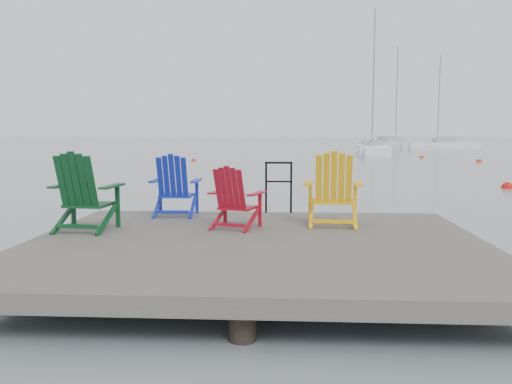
# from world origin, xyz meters

# --- Properties ---
(ground) EXTENTS (400.00, 400.00, 0.00)m
(ground) POSITION_xyz_m (0.00, 0.00, 0.00)
(ground) COLOR slate
(ground) RESTS_ON ground
(dock) EXTENTS (6.00, 5.00, 1.40)m
(dock) POSITION_xyz_m (0.00, 0.00, 0.35)
(dock) COLOR #2E2C29
(dock) RESTS_ON ground
(handrail) EXTENTS (0.48, 0.04, 0.90)m
(handrail) POSITION_xyz_m (0.25, 2.45, 1.04)
(handrail) COLOR black
(handrail) RESTS_ON dock
(chair_green) EXTENTS (0.94, 0.88, 1.12)m
(chair_green) POSITION_xyz_m (-2.50, 0.50, 1.06)
(chair_green) COLOR #0A3A1A
(chair_green) RESTS_ON dock
(chair_blue) EXTENTS (0.83, 0.77, 1.03)m
(chair_blue) POSITION_xyz_m (-1.49, 1.96, 1.02)
(chair_blue) COLOR #1022AD
(chair_blue) RESTS_ON dock
(chair_red) EXTENTS (0.86, 0.82, 0.91)m
(chair_red) POSITION_xyz_m (-0.37, 0.82, 0.96)
(chair_red) COLOR maroon
(chair_red) RESTS_ON dock
(chair_yellow) EXTENTS (0.92, 0.86, 1.11)m
(chair_yellow) POSITION_xyz_m (1.10, 1.14, 1.06)
(chair_yellow) COLOR #F7B00D
(chair_yellow) RESTS_ON dock
(sailboat_near) EXTENTS (3.10, 8.96, 12.08)m
(sailboat_near) POSITION_xyz_m (7.31, 37.89, 0.35)
(sailboat_near) COLOR white
(sailboat_near) RESTS_ON ground
(sailboat_mid) EXTENTS (7.97, 7.02, 11.68)m
(sailboat_mid) POSITION_xyz_m (12.22, 55.08, 0.36)
(sailboat_mid) COLOR silver
(sailboat_mid) RESTS_ON ground
(sailboat_far) EXTENTS (7.43, 3.01, 10.13)m
(sailboat_far) POSITION_xyz_m (16.52, 51.24, 0.36)
(sailboat_far) COLOR silver
(sailboat_far) RESTS_ON ground
(buoy_a) EXTENTS (0.40, 0.40, 0.40)m
(buoy_a) POSITION_xyz_m (7.92, 11.89, 0.00)
(buoy_a) COLOR red
(buoy_a) RESTS_ON ground
(buoy_b) EXTENTS (0.32, 0.32, 0.32)m
(buoy_b) POSITION_xyz_m (-5.74, 28.03, 0.00)
(buoy_b) COLOR red
(buoy_b) RESTS_ON ground
(buoy_c) EXTENTS (0.38, 0.38, 0.38)m
(buoy_c) POSITION_xyz_m (12.54, 28.09, 0.00)
(buoy_c) COLOR red
(buoy_c) RESTS_ON ground
(buoy_d) EXTENTS (0.34, 0.34, 0.34)m
(buoy_d) POSITION_xyz_m (10.19, 33.24, 0.00)
(buoy_d) COLOR #BC3C0B
(buoy_d) RESTS_ON ground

